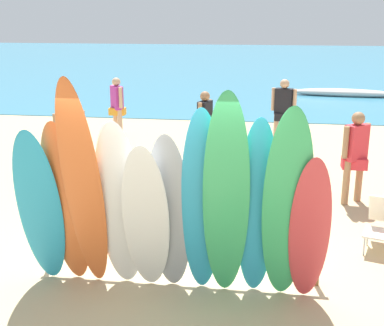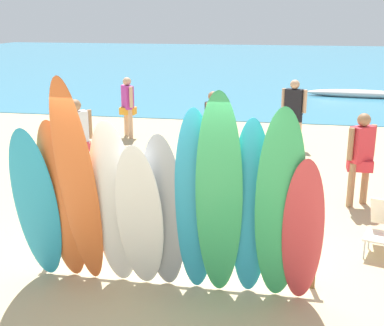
% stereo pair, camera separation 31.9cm
% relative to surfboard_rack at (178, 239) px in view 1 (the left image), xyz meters
% --- Properties ---
extents(ground, '(60.00, 60.00, 0.00)m').
position_rel_surfboard_rack_xyz_m(ground, '(0.00, 14.00, -0.53)').
color(ground, tan).
extents(ocean_water, '(60.00, 40.00, 0.02)m').
position_rel_surfboard_rack_xyz_m(ocean_water, '(0.00, 30.16, -0.52)').
color(ocean_water, teal).
rests_on(ocean_water, ground).
extents(surfboard_rack, '(3.72, 0.07, 0.65)m').
position_rel_surfboard_rack_xyz_m(surfboard_rack, '(0.00, 0.00, 0.00)').
color(surfboard_rack, brown).
rests_on(surfboard_rack, ground).
extents(surfboard_teal_0, '(0.60, 0.63, 2.13)m').
position_rel_surfboard_rack_xyz_m(surfboard_teal_0, '(-1.63, -0.53, 0.53)').
color(surfboard_teal_0, '#289EC6').
rests_on(surfboard_teal_0, ground).
extents(surfboard_orange_1, '(0.57, 0.56, 2.21)m').
position_rel_surfboard_rack_xyz_m(surfboard_orange_1, '(-1.32, -0.45, 0.58)').
color(surfboard_orange_1, orange).
rests_on(surfboard_orange_1, ground).
extents(surfboard_orange_2, '(0.52, 0.76, 2.75)m').
position_rel_surfboard_rack_xyz_m(surfboard_orange_2, '(-1.04, -0.58, 0.84)').
color(surfboard_orange_2, orange).
rests_on(surfboard_orange_2, ground).
extents(surfboard_white_3, '(0.60, 0.54, 2.24)m').
position_rel_surfboard_rack_xyz_m(surfboard_white_3, '(-0.63, -0.46, 0.59)').
color(surfboard_white_3, white).
rests_on(surfboard_white_3, ground).
extents(surfboard_white_4, '(0.60, 0.67, 2.00)m').
position_rel_surfboard_rack_xyz_m(surfboard_white_4, '(-0.29, -0.54, 0.47)').
color(surfboard_white_4, white).
rests_on(surfboard_white_4, ground).
extents(surfboard_grey_5, '(0.55, 0.47, 2.09)m').
position_rel_surfboard_rack_xyz_m(surfboard_grey_5, '(-0.03, -0.43, 0.51)').
color(surfboard_grey_5, '#999EA3').
rests_on(surfboard_grey_5, ground).
extents(surfboard_teal_6, '(0.53, 0.57, 2.42)m').
position_rel_surfboard_rack_xyz_m(surfboard_teal_6, '(0.36, -0.46, 0.68)').
color(surfboard_teal_6, '#289EC6').
rests_on(surfboard_teal_6, ground).
extents(surfboard_green_7, '(0.58, 0.70, 2.63)m').
position_rel_surfboard_rack_xyz_m(surfboard_green_7, '(0.66, -0.56, 0.78)').
color(surfboard_green_7, '#38B266').
rests_on(surfboard_green_7, ground).
extents(surfboard_teal_8, '(0.50, 0.54, 2.32)m').
position_rel_surfboard_rack_xyz_m(surfboard_teal_8, '(1.01, -0.43, 0.63)').
color(surfboard_teal_8, '#289EC6').
rests_on(surfboard_teal_8, ground).
extents(surfboard_green_9, '(0.57, 0.72, 2.49)m').
position_rel_surfboard_rack_xyz_m(surfboard_green_9, '(1.35, -0.57, 0.72)').
color(surfboard_green_9, '#38B266').
rests_on(surfboard_green_9, ground).
extents(surfboard_red_10, '(0.48, 0.62, 1.95)m').
position_rel_surfboard_rack_xyz_m(surfboard_red_10, '(1.62, -0.54, 0.44)').
color(surfboard_red_10, '#D13D42').
rests_on(surfboard_red_10, ground).
extents(beachgoer_near_rack, '(0.64, 0.35, 1.74)m').
position_rel_surfboard_rack_xyz_m(beachgoer_near_rack, '(1.54, 7.26, 0.47)').
color(beachgoer_near_rack, tan).
rests_on(beachgoer_near_rack, ground).
extents(beachgoer_by_water, '(0.43, 0.60, 1.65)m').
position_rel_surfboard_rack_xyz_m(beachgoer_by_water, '(-0.30, 5.55, 0.42)').
color(beachgoer_by_water, '#9E704C').
rests_on(beachgoer_by_water, ground).
extents(beachgoer_midbeach, '(0.52, 0.45, 1.70)m').
position_rel_surfboard_rack_xyz_m(beachgoer_midbeach, '(2.70, 3.16, 0.45)').
color(beachgoer_midbeach, '#9E704C').
rests_on(beachgoer_midbeach, ground).
extents(beachgoer_photographing, '(0.51, 0.48, 1.74)m').
position_rel_surfboard_rack_xyz_m(beachgoer_photographing, '(-2.74, 3.40, 0.47)').
color(beachgoer_photographing, '#9E704C').
rests_on(beachgoer_photographing, ground).
extents(beachgoer_strolling, '(0.43, 0.52, 1.67)m').
position_rel_surfboard_rack_xyz_m(beachgoer_strolling, '(-2.97, 7.53, 0.43)').
color(beachgoer_strolling, tan).
rests_on(beachgoer_strolling, ground).
extents(beach_chair_blue, '(0.70, 0.85, 0.79)m').
position_rel_surfboard_rack_xyz_m(beach_chair_blue, '(2.87, 1.26, -0.11)').
color(beach_chair_blue, '#B7B7BC').
rests_on(beach_chair_blue, ground).
extents(distant_boat, '(4.34, 1.03, 0.34)m').
position_rel_surfboard_rack_xyz_m(distant_boat, '(4.30, 15.91, -0.38)').
color(distant_boat, silver).
rests_on(distant_boat, ground).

